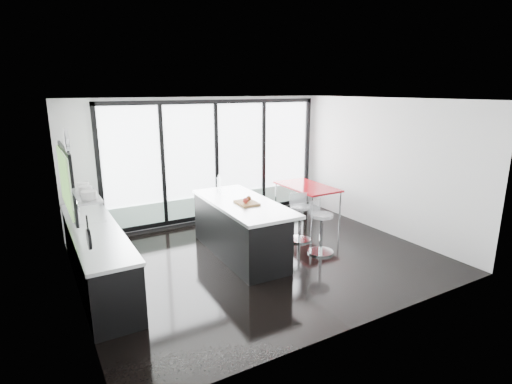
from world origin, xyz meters
TOP-DOWN VIEW (x-y plane):
  - floor at (0.00, 0.00)m, footprint 6.00×5.00m
  - ceiling at (0.00, 0.00)m, footprint 6.00×5.00m
  - wall_back at (0.27, 2.47)m, footprint 6.00×0.09m
  - wall_front at (0.00, -2.50)m, footprint 6.00×0.00m
  - wall_left at (-2.97, 0.27)m, footprint 0.26×5.00m
  - wall_right at (3.00, 0.00)m, footprint 0.00×5.00m
  - counter_cabinets at (-2.67, 0.40)m, footprint 0.69×3.24m
  - island at (-0.24, 0.33)m, footprint 1.11×2.49m
  - bar_stool_near at (1.10, -0.38)m, footprint 0.61×0.61m
  - bar_stool_far at (1.13, 0.34)m, footprint 0.59×0.59m
  - red_table at (2.03, 1.31)m, footprint 0.88×1.54m

SIDE VIEW (x-z plane):
  - floor at x=0.00m, z-range 0.00..0.00m
  - bar_stool_far at x=1.13m, z-range 0.00..0.73m
  - bar_stool_near at x=1.10m, z-range 0.00..0.76m
  - red_table at x=2.03m, z-range 0.00..0.82m
  - counter_cabinets at x=-2.67m, z-range -0.22..1.14m
  - island at x=-0.24m, z-range -0.14..1.16m
  - wall_back at x=0.27m, z-range -0.13..2.67m
  - wall_front at x=0.00m, z-range 0.00..2.80m
  - wall_right at x=3.00m, z-range 0.00..2.80m
  - wall_left at x=-2.97m, z-range 0.16..2.96m
  - ceiling at x=0.00m, z-range 2.80..2.80m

